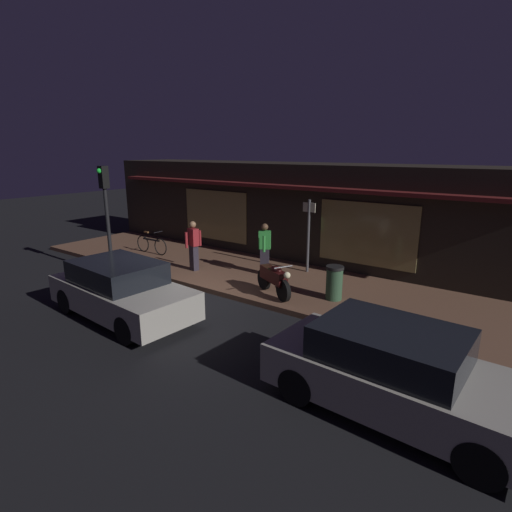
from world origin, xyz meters
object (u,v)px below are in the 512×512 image
(trash_bin, at_px, (334,282))
(sign_post, at_px, (308,232))
(bicycle_parked, at_px, (151,244))
(person_photographer, at_px, (193,245))
(motorcycle, at_px, (274,278))
(person_bystander, at_px, (265,248))
(traffic_light_pole, at_px, (106,202))
(parked_car_near, at_px, (121,290))
(parked_car_far, at_px, (395,372))

(trash_bin, bearing_deg, sign_post, 135.22)
(bicycle_parked, distance_m, person_photographer, 3.07)
(sign_post, xyz_separation_m, trash_bin, (1.84, -1.83, -0.89))
(sign_post, height_order, trash_bin, sign_post)
(motorcycle, bearing_deg, bicycle_parked, 170.36)
(person_bystander, distance_m, sign_post, 1.53)
(bicycle_parked, distance_m, sign_post, 6.37)
(trash_bin, bearing_deg, person_bystander, 164.69)
(motorcycle, xyz_separation_m, trash_bin, (1.47, 0.72, -0.03))
(motorcycle, xyz_separation_m, sign_post, (-0.37, 2.55, 0.86))
(traffic_light_pole, bearing_deg, motorcycle, 12.84)
(person_bystander, height_order, sign_post, sign_post)
(sign_post, distance_m, trash_bin, 2.75)
(person_photographer, bearing_deg, bicycle_parked, 167.66)
(bicycle_parked, height_order, trash_bin, trash_bin)
(person_bystander, bearing_deg, traffic_light_pole, -146.87)
(sign_post, xyz_separation_m, parked_car_near, (-2.08, -5.74, -0.81))
(person_photographer, bearing_deg, sign_post, 33.57)
(person_photographer, distance_m, traffic_light_pole, 3.09)
(sign_post, height_order, parked_car_far, sign_post)
(person_bystander, height_order, traffic_light_pole, traffic_light_pole)
(motorcycle, height_order, person_bystander, person_bystander)
(person_bystander, xyz_separation_m, sign_post, (1.00, 1.05, 0.48))
(parked_car_far, bearing_deg, motorcycle, 145.13)
(sign_post, distance_m, traffic_light_pole, 6.59)
(bicycle_parked, xyz_separation_m, parked_car_far, (10.78, -4.09, 0.20))
(bicycle_parked, bearing_deg, person_bystander, 4.46)
(trash_bin, relative_size, parked_car_far, 0.22)
(person_photographer, relative_size, person_bystander, 1.00)
(person_photographer, relative_size, traffic_light_pole, 0.46)
(traffic_light_pole, relative_size, parked_car_near, 0.86)
(trash_bin, height_order, traffic_light_pole, traffic_light_pole)
(motorcycle, relative_size, parked_car_far, 0.38)
(motorcycle, distance_m, parked_car_far, 5.22)
(motorcycle, bearing_deg, traffic_light_pole, -167.16)
(motorcycle, height_order, parked_car_near, parked_car_near)
(bicycle_parked, height_order, sign_post, sign_post)
(person_bystander, distance_m, trash_bin, 2.97)
(bicycle_parked, bearing_deg, motorcycle, -9.64)
(person_bystander, xyz_separation_m, parked_car_far, (5.66, -4.49, -0.32))
(person_bystander, bearing_deg, motorcycle, -47.63)
(motorcycle, distance_m, traffic_light_pole, 6.07)
(person_bystander, bearing_deg, trash_bin, -15.31)
(sign_post, relative_size, traffic_light_pole, 0.67)
(traffic_light_pole, bearing_deg, bicycle_parked, 109.62)
(trash_bin, distance_m, parked_car_near, 5.54)
(person_bystander, relative_size, sign_post, 0.70)
(person_bystander, height_order, parked_car_far, person_bystander)
(person_bystander, height_order, parked_car_near, person_bystander)
(parked_car_near, xyz_separation_m, parked_car_far, (6.74, 0.20, 0.00))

